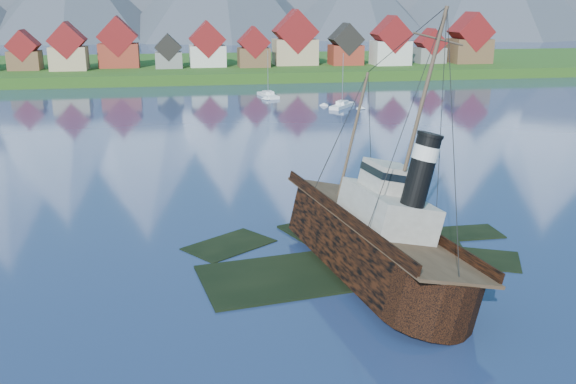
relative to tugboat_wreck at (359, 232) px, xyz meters
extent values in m
plane|color=navy|center=(-1.81, 0.63, -2.99)|extent=(1400.00, 1400.00, 0.00)
cube|color=black|center=(-4.81, -1.37, -3.31)|extent=(19.08, 11.42, 1.00)
cube|color=black|center=(4.19, 4.63, -3.37)|extent=(15.15, 9.76, 1.00)
cube|color=black|center=(0.19, 9.63, -3.27)|extent=(11.45, 9.06, 1.00)
cube|color=black|center=(10.19, -0.37, -3.41)|extent=(10.27, 8.34, 1.00)
cube|color=black|center=(-10.81, 6.63, -3.39)|extent=(9.42, 8.68, 1.00)
cube|color=black|center=(13.19, 5.63, -3.34)|extent=(6.00, 4.00, 1.00)
cube|color=#1F4915|center=(-1.81, 170.63, -2.99)|extent=(600.00, 80.00, 3.20)
cube|color=#3F3D38|center=(-1.81, 132.63, -2.99)|extent=(600.00, 2.50, 2.00)
cube|color=brown|center=(-57.81, 153.63, 2.76)|extent=(9.00, 8.00, 5.50)
cube|color=maroon|center=(-57.81, 153.63, 7.13)|extent=(9.16, 8.16, 9.16)
cube|color=tan|center=(-44.81, 150.63, 3.41)|extent=(10.50, 9.00, 6.80)
cube|color=maroon|center=(-44.81, 150.63, 8.70)|extent=(10.69, 9.18, 10.69)
cube|color=maroon|center=(-30.81, 156.63, 3.61)|extent=(12.00, 8.50, 7.20)
cube|color=maroon|center=(-30.81, 156.63, 9.37)|extent=(12.22, 8.67, 12.22)
cube|color=slate|center=(-15.81, 151.63, 2.41)|extent=(8.00, 7.00, 4.80)
cube|color=black|center=(-15.81, 151.63, 6.25)|extent=(8.15, 7.14, 8.15)
cube|color=beige|center=(-3.81, 154.63, 3.21)|extent=(11.00, 9.50, 6.40)
cube|color=maroon|center=(-3.81, 154.63, 8.39)|extent=(11.20, 9.69, 11.20)
cube|color=brown|center=(10.19, 150.63, 2.91)|extent=(9.50, 8.00, 5.80)
cube|color=maroon|center=(10.19, 150.63, 7.52)|extent=(9.67, 8.16, 9.67)
cube|color=tan|center=(24.19, 155.63, 4.01)|extent=(13.50, 10.00, 8.00)
cube|color=maroon|center=(24.19, 155.63, 10.44)|extent=(13.75, 10.20, 13.75)
cube|color=maroon|center=(40.19, 152.63, 3.11)|extent=(10.00, 8.50, 6.20)
cube|color=black|center=(40.19, 152.63, 8.01)|extent=(10.18, 8.67, 10.18)
cube|color=beige|center=(54.19, 149.63, 3.76)|extent=(11.50, 9.00, 7.50)
cube|color=maroon|center=(54.19, 149.63, 9.58)|extent=(11.71, 9.18, 11.71)
cube|color=slate|center=(69.19, 153.63, 2.51)|extent=(9.00, 7.50, 5.00)
cube|color=maroon|center=(69.19, 153.63, 6.63)|extent=(9.16, 7.65, 9.16)
cube|color=brown|center=(82.19, 151.63, 3.91)|extent=(12.50, 10.00, 7.80)
cube|color=maroon|center=(82.19, 151.63, 10.06)|extent=(12.73, 10.20, 12.73)
cone|color=#2D333D|center=(108.19, 373.63, 20.01)|extent=(110.00, 110.00, 50.00)
cube|color=black|center=(0.00, -1.49, -0.75)|extent=(6.96, 20.04, 4.18)
cone|color=black|center=(0.00, 11.51, -0.75)|extent=(6.96, 6.96, 6.96)
cylinder|color=black|center=(0.00, -11.51, -0.75)|extent=(6.96, 6.96, 4.18)
cube|color=#4C3826|center=(0.00, -1.49, 1.44)|extent=(6.82, 26.44, 0.25)
cube|color=black|center=(-3.34, -1.49, 1.89)|extent=(0.20, 25.61, 0.89)
cube|color=black|center=(3.34, -1.49, 1.89)|extent=(0.20, 25.61, 0.89)
cube|color=#ADA89E|center=(0.00, -2.98, 2.93)|extent=(5.17, 8.45, 2.98)
cube|color=#ADA89E|center=(0.00, -1.99, 5.51)|extent=(3.58, 3.98, 2.19)
cylinder|color=black|center=(0.00, -6.26, 7.20)|extent=(1.89, 1.89, 5.57)
cylinder|color=silver|center=(0.00, -6.26, 8.60)|extent=(1.99, 1.99, 1.09)
cylinder|color=#473828|center=(0.00, 6.46, 7.50)|extent=(0.28, 0.28, 11.93)
cylinder|color=#473828|center=(0.00, -3.98, 13.07)|extent=(0.32, 0.32, 12.92)
cube|color=white|center=(21.36, 85.79, -2.88)|extent=(7.36, 8.45, 1.27)
cube|color=white|center=(21.36, 85.79, -1.87)|extent=(3.12, 3.21, 0.74)
cylinder|color=gray|center=(21.36, 85.79, 3.26)|extent=(0.15, 0.15, 11.01)
cube|color=white|center=(7.77, 105.07, -2.89)|extent=(4.26, 10.29, 1.20)
cube|color=white|center=(7.77, 105.07, -1.94)|extent=(2.67, 3.15, 0.70)
cylinder|color=gray|center=(7.77, 105.07, 2.92)|extent=(0.14, 0.14, 10.40)
camera|label=1|loc=(-15.49, -50.55, 19.22)|focal=40.00mm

